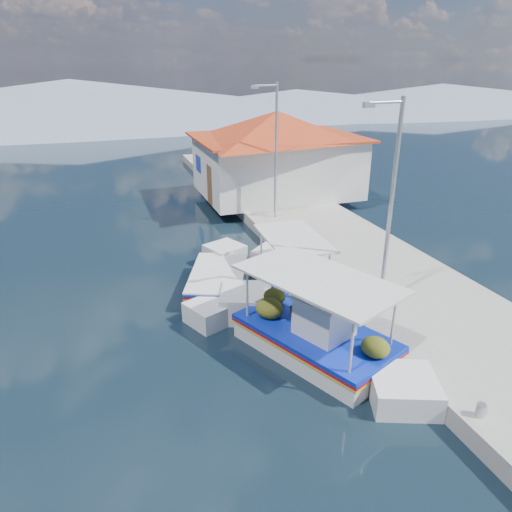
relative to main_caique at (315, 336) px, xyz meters
name	(u,v)px	position (x,y,z in m)	size (l,w,h in m)	color
ground	(260,386)	(-1.90, -0.95, -0.48)	(160.00, 160.00, 0.00)	black
quay	(352,257)	(4.00, 5.05, -0.23)	(5.00, 44.00, 0.50)	#9B9991
bollards	(311,261)	(1.90, 4.30, 0.17)	(0.20, 17.20, 0.30)	#A5A8AD
main_caique	(315,336)	(0.00, 0.00, 0.00)	(4.16, 6.94, 2.50)	silver
caique_green_canopy	(291,282)	(0.78, 3.52, -0.15)	(1.97, 5.98, 2.24)	silver
caique_blue_hull	(217,282)	(-1.58, 4.43, -0.19)	(3.17, 5.61, 1.07)	silver
harbor_building	(277,152)	(4.29, 14.05, 2.29)	(10.49, 10.49, 4.40)	white
lamp_post_near	(389,196)	(2.60, 1.05, 3.37)	(1.21, 0.14, 6.00)	#A5A8AD
lamp_post_far	(274,145)	(2.60, 10.05, 3.37)	(1.21, 0.14, 6.00)	#A5A8AD
mountain_ridge	(166,104)	(4.64, 55.05, 1.56)	(171.40, 96.00, 5.50)	slate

